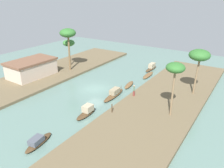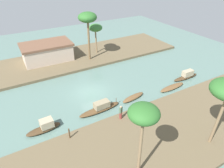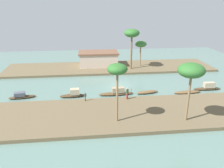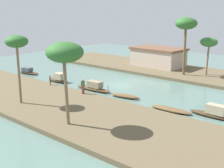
# 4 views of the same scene
# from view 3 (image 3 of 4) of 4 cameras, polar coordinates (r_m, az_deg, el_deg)

# --- Properties ---
(river_water) EXTENTS (65.17, 65.17, 0.00)m
(river_water) POSITION_cam_3_polar(r_m,az_deg,el_deg) (41.27, 1.24, -0.41)
(river_water) COLOR slate
(river_water) RESTS_ON ground
(riverbank_left) EXTENTS (42.68, 10.13, 0.41)m
(riverbank_left) POSITION_cam_3_polar(r_m,az_deg,el_deg) (30.92, 4.18, -6.82)
(riverbank_left) COLOR brown
(riverbank_left) RESTS_ON ground
(riverbank_right) EXTENTS (42.68, 10.13, 0.41)m
(riverbank_right) POSITION_cam_3_polar(r_m,az_deg,el_deg) (51.89, -0.51, 3.84)
(riverbank_right) COLOR brown
(riverbank_right) RESTS_ON ground
(sampan_with_tall_canopy) EXTENTS (3.62, 1.47, 0.44)m
(sampan_with_tall_canopy) POSITION_cam_3_polar(r_m,az_deg,el_deg) (38.17, 8.17, -1.87)
(sampan_with_tall_canopy) COLOR brown
(sampan_with_tall_canopy) RESTS_ON river_water
(sampan_foreground) EXTENTS (4.58, 0.97, 1.25)m
(sampan_foreground) POSITION_cam_3_polar(r_m,az_deg,el_deg) (42.11, 21.31, -0.67)
(sampan_foreground) COLOR #47331E
(sampan_foreground) RESTS_ON river_water
(sampan_downstream_large) EXTENTS (4.40, 1.26, 0.36)m
(sampan_downstream_large) POSITION_cam_3_polar(r_m,az_deg,el_deg) (39.65, 17.03, -1.80)
(sampan_downstream_large) COLOR brown
(sampan_downstream_large) RESTS_ON river_water
(sampan_open_hull) EXTENTS (3.92, 1.63, 0.93)m
(sampan_open_hull) POSITION_cam_3_polar(r_m,az_deg,el_deg) (38.24, -20.25, -2.63)
(sampan_open_hull) COLOR #47331E
(sampan_open_hull) RESTS_ON river_water
(sampan_upstream_small) EXTENTS (5.30, 1.30, 1.18)m
(sampan_upstream_small) POSITION_cam_3_polar(r_m,az_deg,el_deg) (37.13, 1.12, -1.95)
(sampan_upstream_small) COLOR brown
(sampan_upstream_small) RESTS_ON river_water
(sampan_midstream) EXTENTS (3.64, 1.23, 1.25)m
(sampan_midstream) POSITION_cam_3_polar(r_m,az_deg,el_deg) (36.79, -8.97, -2.30)
(sampan_midstream) COLOR #47331E
(sampan_midstream) RESTS_ON river_water
(person_on_near_bank) EXTENTS (0.43, 0.40, 1.68)m
(person_on_near_bank) POSITION_cam_3_polar(r_m,az_deg,el_deg) (34.45, 3.51, -2.30)
(person_on_near_bank) COLOR brown
(person_on_near_bank) RESTS_ON riverbank_left
(mooring_post) EXTENTS (0.14, 0.14, 1.17)m
(mooring_post) POSITION_cam_3_polar(r_m,az_deg,el_deg) (34.03, -6.23, -2.98)
(mooring_post) COLOR #4C3823
(mooring_post) RESTS_ON riverbank_left
(palm_tree_left_near) EXTENTS (2.23, 2.23, 6.78)m
(palm_tree_left_near) POSITION_cam_3_polar(r_m,az_deg,el_deg) (26.44, 1.24, 3.13)
(palm_tree_left_near) COLOR #7F6647
(palm_tree_left_near) RESTS_ON riverbank_left
(palm_tree_left_far) EXTENTS (2.98, 2.98, 6.79)m
(palm_tree_left_far) POSITION_cam_3_polar(r_m,az_deg,el_deg) (27.96, 17.87, 2.85)
(palm_tree_left_far) COLOR #7F6647
(palm_tree_left_far) RESTS_ON riverbank_left
(palm_tree_right_tall) EXTENTS (3.02, 3.02, 8.00)m
(palm_tree_right_tall) POSITION_cam_3_polar(r_m,az_deg,el_deg) (49.04, 4.61, 11.46)
(palm_tree_right_tall) COLOR brown
(palm_tree_right_tall) RESTS_ON riverbank_right
(palm_tree_right_short) EXTENTS (2.42, 2.42, 5.27)m
(palm_tree_right_short) POSITION_cam_3_polar(r_m,az_deg,el_deg) (52.13, 6.68, 9.09)
(palm_tree_right_short) COLOR #7F6647
(palm_tree_right_short) RESTS_ON riverbank_right
(riverside_building) EXTENTS (8.38, 5.34, 2.97)m
(riverside_building) POSITION_cam_3_polar(r_m,az_deg,el_deg) (52.46, -3.16, 5.90)
(riverside_building) COLOR #C6B29E
(riverside_building) RESTS_ON riverbank_right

